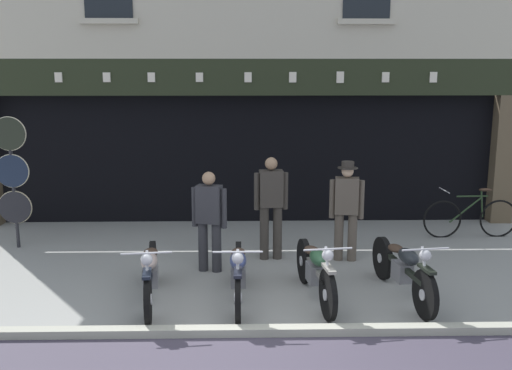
{
  "coord_description": "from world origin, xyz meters",
  "views": [
    {
      "loc": [
        -0.06,
        -6.28,
        3.11
      ],
      "look_at": [
        0.13,
        2.78,
        1.28
      ],
      "focal_mm": 40.35,
      "sensor_mm": 36.0,
      "label": 1
    }
  ],
  "objects_px": {
    "motorcycle_center_left": "(238,272)",
    "advert_board_far": "(424,134)",
    "salesman_left": "(209,217)",
    "leaning_bicycle": "(471,217)",
    "shopkeeper_center": "(271,203)",
    "motorcycle_center_right": "(403,268)",
    "motorcycle_center": "(316,270)",
    "motorcycle_left": "(150,273)",
    "tyre_sign_pole": "(12,172)",
    "salesman_right": "(346,206)",
    "advert_board_near": "(371,135)"
  },
  "relations": [
    {
      "from": "motorcycle_left",
      "to": "advert_board_far",
      "type": "xyz_separation_m",
      "value": [
        4.96,
        4.31,
        1.37
      ]
    },
    {
      "from": "motorcycle_center",
      "to": "motorcycle_left",
      "type": "bearing_deg",
      "value": -6.21
    },
    {
      "from": "motorcycle_left",
      "to": "leaning_bicycle",
      "type": "xyz_separation_m",
      "value": [
        5.52,
        2.97,
        -0.04
      ]
    },
    {
      "from": "motorcycle_center_left",
      "to": "advert_board_far",
      "type": "bearing_deg",
      "value": -131.28
    },
    {
      "from": "shopkeeper_center",
      "to": "leaning_bicycle",
      "type": "relative_size",
      "value": 0.95
    },
    {
      "from": "leaning_bicycle",
      "to": "shopkeeper_center",
      "type": "bearing_deg",
      "value": 105.49
    },
    {
      "from": "motorcycle_center_right",
      "to": "salesman_right",
      "type": "bearing_deg",
      "value": -80.09
    },
    {
      "from": "advert_board_far",
      "to": "motorcycle_center",
      "type": "bearing_deg",
      "value": -122.49
    },
    {
      "from": "motorcycle_center",
      "to": "salesman_left",
      "type": "height_order",
      "value": "salesman_left"
    },
    {
      "from": "advert_board_far",
      "to": "shopkeeper_center",
      "type": "bearing_deg",
      "value": -142.19
    },
    {
      "from": "motorcycle_left",
      "to": "motorcycle_center",
      "type": "xyz_separation_m",
      "value": [
        2.24,
        0.04,
        0.01
      ]
    },
    {
      "from": "salesman_left",
      "to": "shopkeeper_center",
      "type": "relative_size",
      "value": 0.92
    },
    {
      "from": "salesman_left",
      "to": "tyre_sign_pole",
      "type": "distance_m",
      "value": 3.73
    },
    {
      "from": "motorcycle_center_right",
      "to": "advert_board_far",
      "type": "distance_m",
      "value": 4.69
    },
    {
      "from": "shopkeeper_center",
      "to": "motorcycle_center_right",
      "type": "bearing_deg",
      "value": 131.09
    },
    {
      "from": "motorcycle_center_left",
      "to": "leaning_bicycle",
      "type": "bearing_deg",
      "value": -145.65
    },
    {
      "from": "tyre_sign_pole",
      "to": "advert_board_near",
      "type": "relative_size",
      "value": 2.14
    },
    {
      "from": "salesman_right",
      "to": "advert_board_far",
      "type": "bearing_deg",
      "value": -118.57
    },
    {
      "from": "salesman_right",
      "to": "advert_board_far",
      "type": "relative_size",
      "value": 1.78
    },
    {
      "from": "shopkeeper_center",
      "to": "salesman_right",
      "type": "relative_size",
      "value": 1.03
    },
    {
      "from": "tyre_sign_pole",
      "to": "salesman_right",
      "type": "bearing_deg",
      "value": -8.02
    },
    {
      "from": "shopkeeper_center",
      "to": "advert_board_near",
      "type": "distance_m",
      "value": 3.42
    },
    {
      "from": "leaning_bicycle",
      "to": "advert_board_near",
      "type": "bearing_deg",
      "value": 49.27
    },
    {
      "from": "motorcycle_center_right",
      "to": "shopkeeper_center",
      "type": "distance_m",
      "value": 2.49
    },
    {
      "from": "motorcycle_center",
      "to": "tyre_sign_pole",
      "type": "bearing_deg",
      "value": -33.53
    },
    {
      "from": "motorcycle_center_left",
      "to": "advert_board_far",
      "type": "xyz_separation_m",
      "value": [
        3.77,
        4.32,
        1.38
      ]
    },
    {
      "from": "motorcycle_center_left",
      "to": "motorcycle_center_right",
      "type": "bearing_deg",
      "value": -177.55
    },
    {
      "from": "motorcycle_center",
      "to": "shopkeeper_center",
      "type": "xyz_separation_m",
      "value": [
        -0.53,
        1.75,
        0.52
      ]
    },
    {
      "from": "motorcycle_center_left",
      "to": "motorcycle_center_right",
      "type": "relative_size",
      "value": 0.94
    },
    {
      "from": "motorcycle_center",
      "to": "shopkeeper_center",
      "type": "distance_m",
      "value": 1.9
    },
    {
      "from": "motorcycle_left",
      "to": "motorcycle_center_right",
      "type": "bearing_deg",
      "value": 175.36
    },
    {
      "from": "salesman_right",
      "to": "leaning_bicycle",
      "type": "bearing_deg",
      "value": -144.59
    },
    {
      "from": "salesman_left",
      "to": "leaning_bicycle",
      "type": "xyz_separation_m",
      "value": [
        4.79,
        1.75,
        -0.49
      ]
    },
    {
      "from": "motorcycle_left",
      "to": "salesman_right",
      "type": "height_order",
      "value": "salesman_right"
    },
    {
      "from": "motorcycle_center",
      "to": "advert_board_near",
      "type": "relative_size",
      "value": 1.82
    },
    {
      "from": "shopkeeper_center",
      "to": "advert_board_far",
      "type": "bearing_deg",
      "value": -146.8
    },
    {
      "from": "motorcycle_center_left",
      "to": "motorcycle_center",
      "type": "height_order",
      "value": "motorcycle_center"
    },
    {
      "from": "motorcycle_left",
      "to": "tyre_sign_pole",
      "type": "bearing_deg",
      "value": -48.52
    },
    {
      "from": "motorcycle_center_left",
      "to": "motorcycle_center_right",
      "type": "distance_m",
      "value": 2.27
    },
    {
      "from": "salesman_right",
      "to": "advert_board_near",
      "type": "height_order",
      "value": "advert_board_near"
    },
    {
      "from": "motorcycle_center_right",
      "to": "salesman_right",
      "type": "relative_size",
      "value": 1.26
    },
    {
      "from": "salesman_right",
      "to": "advert_board_far",
      "type": "height_order",
      "value": "advert_board_far"
    },
    {
      "from": "motorcycle_left",
      "to": "motorcycle_center_right",
      "type": "relative_size",
      "value": 0.98
    },
    {
      "from": "shopkeeper_center",
      "to": "advert_board_near",
      "type": "xyz_separation_m",
      "value": [
        2.16,
        2.52,
        0.82
      ]
    },
    {
      "from": "shopkeeper_center",
      "to": "tyre_sign_pole",
      "type": "height_order",
      "value": "tyre_sign_pole"
    },
    {
      "from": "motorcycle_center",
      "to": "shopkeeper_center",
      "type": "bearing_deg",
      "value": -80.5
    },
    {
      "from": "salesman_right",
      "to": "tyre_sign_pole",
      "type": "height_order",
      "value": "tyre_sign_pole"
    },
    {
      "from": "salesman_left",
      "to": "shopkeeper_center",
      "type": "height_order",
      "value": "shopkeeper_center"
    },
    {
      "from": "motorcycle_center_right",
      "to": "leaning_bicycle",
      "type": "distance_m",
      "value": 3.55
    },
    {
      "from": "motorcycle_left",
      "to": "motorcycle_center_left",
      "type": "distance_m",
      "value": 1.18
    }
  ]
}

